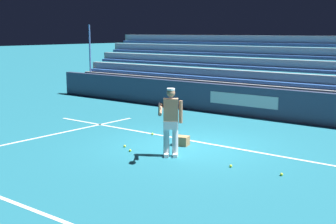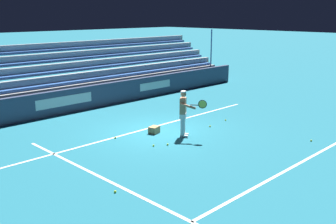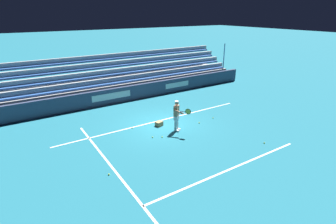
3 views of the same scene
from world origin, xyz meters
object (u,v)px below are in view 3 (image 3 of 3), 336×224
object	(u,v)px
tennis_ball_by_box	(109,174)
tennis_ball_on_baseline	(199,123)
tennis_ball_stray_back	(162,137)
ball_box_cardboard	(159,124)
tennis_ball_far_right	(153,137)
tennis_player	(177,116)
tennis_ball_midcourt	(213,118)
tennis_ball_far_left	(264,143)
tennis_ball_toward_net	(132,128)

from	to	relation	value
tennis_ball_by_box	tennis_ball_on_baseline	bearing A→B (deg)	-161.82
tennis_ball_stray_back	ball_box_cardboard	bearing A→B (deg)	-114.76
tennis_ball_far_right	tennis_ball_on_baseline	world-z (taller)	same
tennis_player	tennis_ball_midcourt	bearing A→B (deg)	-175.23
tennis_ball_midcourt	tennis_ball_stray_back	world-z (taller)	same
tennis_ball_midcourt	ball_box_cardboard	bearing A→B (deg)	-14.22
tennis_ball_far_left	tennis_ball_far_right	size ratio (longest dim) A/B	1.00
ball_box_cardboard	tennis_ball_far_right	bearing A→B (deg)	46.46
tennis_player	tennis_ball_stray_back	size ratio (longest dim) A/B	25.98
ball_box_cardboard	tennis_ball_far_left	xyz separation A→B (m)	(-3.30, 4.67, -0.10)
tennis_ball_far_left	tennis_ball_on_baseline	distance (m)	3.86
ball_box_cardboard	tennis_ball_far_left	size ratio (longest dim) A/B	6.06
tennis_ball_far_left	tennis_ball_far_right	distance (m)	5.62
tennis_ball_by_box	tennis_ball_stray_back	distance (m)	3.91
tennis_player	tennis_ball_toward_net	size ratio (longest dim) A/B	25.98
tennis_ball_far_left	tennis_ball_far_right	world-z (taller)	same
tennis_ball_by_box	tennis_ball_stray_back	bearing A→B (deg)	-154.63
tennis_ball_far_right	tennis_ball_on_baseline	distance (m)	3.22
tennis_ball_far_right	tennis_ball_stray_back	bearing A→B (deg)	149.92
tennis_ball_toward_net	tennis_ball_stray_back	bearing A→B (deg)	113.74
tennis_ball_stray_back	tennis_ball_on_baseline	world-z (taller)	same
tennis_ball_midcourt	tennis_ball_stray_back	size ratio (longest dim) A/B	1.00
ball_box_cardboard	tennis_ball_stray_back	distance (m)	1.52
tennis_ball_far_right	tennis_ball_stray_back	world-z (taller)	same
tennis_ball_on_baseline	ball_box_cardboard	bearing A→B (deg)	-24.41
tennis_ball_far_left	tennis_ball_by_box	bearing A→B (deg)	-12.21
tennis_player	tennis_ball_far_left	size ratio (longest dim) A/B	25.98
tennis_ball_midcourt	tennis_ball_stray_back	distance (m)	4.01
tennis_ball_midcourt	tennis_ball_by_box	bearing A→B (deg)	16.35
tennis_ball_toward_net	tennis_ball_by_box	world-z (taller)	same
tennis_ball_on_baseline	tennis_ball_stray_back	bearing A→B (deg)	8.14
tennis_ball_far_left	tennis_ball_midcourt	world-z (taller)	same
tennis_ball_far_left	tennis_ball_stray_back	bearing A→B (deg)	-39.97
ball_box_cardboard	tennis_ball_by_box	world-z (taller)	ball_box_cardboard
ball_box_cardboard	tennis_ball_far_left	bearing A→B (deg)	125.23
tennis_ball_toward_net	tennis_player	bearing A→B (deg)	140.60
tennis_ball_far_left	tennis_ball_stray_back	xyz separation A→B (m)	(3.93, -3.29, 0.00)
tennis_player	tennis_ball_midcourt	size ratio (longest dim) A/B	25.98
tennis_ball_far_left	ball_box_cardboard	bearing A→B (deg)	-54.77
ball_box_cardboard	tennis_ball_midcourt	world-z (taller)	ball_box_cardboard
tennis_ball_far_left	tennis_ball_midcourt	bearing A→B (deg)	-90.70
ball_box_cardboard	tennis_ball_toward_net	xyz separation A→B (m)	(1.46, -0.50, -0.10)
ball_box_cardboard	tennis_ball_far_right	size ratio (longest dim) A/B	6.06
tennis_ball_by_box	tennis_ball_midcourt	distance (m)	7.83
tennis_ball_stray_back	tennis_ball_far_right	bearing A→B (deg)	-30.08
tennis_player	ball_box_cardboard	world-z (taller)	tennis_player
ball_box_cardboard	tennis_ball_on_baseline	distance (m)	2.36
tennis_ball_midcourt	tennis_ball_on_baseline	size ratio (longest dim) A/B	1.00
tennis_ball_toward_net	tennis_ball_stray_back	xyz separation A→B (m)	(-0.82, 1.88, 0.00)
tennis_ball_far_left	tennis_ball_toward_net	bearing A→B (deg)	-47.39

